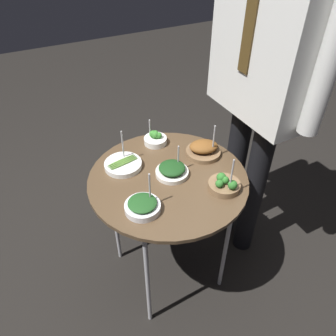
# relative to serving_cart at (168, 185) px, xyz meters

# --- Properties ---
(ground_plane) EXTENTS (8.00, 8.00, 0.00)m
(ground_plane) POSITION_rel_serving_cart_xyz_m (0.00, 0.00, -0.65)
(ground_plane) COLOR black
(serving_cart) EXTENTS (0.69, 0.69, 0.70)m
(serving_cart) POSITION_rel_serving_cart_xyz_m (0.00, 0.00, 0.00)
(serving_cart) COLOR brown
(serving_cart) RESTS_ON ground_plane
(bowl_spinach_front_center) EXTENTS (0.14, 0.14, 0.16)m
(bowl_spinach_front_center) POSITION_rel_serving_cart_xyz_m (0.13, -0.18, 0.07)
(bowl_spinach_front_center) COLOR silver
(bowl_spinach_front_center) RESTS_ON serving_cart
(bowl_spinach_near_rim) EXTENTS (0.14, 0.14, 0.13)m
(bowl_spinach_near_rim) POSITION_rel_serving_cart_xyz_m (-0.01, 0.02, 0.07)
(bowl_spinach_near_rim) COLOR silver
(bowl_spinach_near_rim) RESTS_ON serving_cart
(bowl_asparagus_mid_right) EXTENTS (0.17, 0.17, 0.16)m
(bowl_asparagus_mid_right) POSITION_rel_serving_cart_xyz_m (-0.15, -0.15, 0.06)
(bowl_asparagus_mid_right) COLOR white
(bowl_asparagus_mid_right) RESTS_ON serving_cart
(bowl_broccoli_center) EXTENTS (0.11, 0.11, 0.12)m
(bowl_broccoli_center) POSITION_rel_serving_cart_xyz_m (-0.26, 0.06, 0.07)
(bowl_broccoli_center) COLOR white
(bowl_broccoli_center) RESTS_ON serving_cart
(bowl_roast_front_right) EXTENTS (0.16, 0.16, 0.17)m
(bowl_roast_front_right) POSITION_rel_serving_cart_xyz_m (-0.07, 0.22, 0.08)
(bowl_roast_front_right) COLOR brown
(bowl_roast_front_right) RESTS_ON serving_cart
(bowl_broccoli_back_left) EXTENTS (0.13, 0.13, 0.18)m
(bowl_broccoli_back_left) POSITION_rel_serving_cart_xyz_m (0.17, 0.17, 0.07)
(bowl_broccoli_back_left) COLOR brown
(bowl_broccoli_back_left) RESTS_ON serving_cart
(waiter_figure) EXTENTS (0.65, 0.24, 1.77)m
(waiter_figure) POSITION_rel_serving_cart_xyz_m (-0.04, 0.49, 0.47)
(waiter_figure) COLOR black
(waiter_figure) RESTS_ON ground_plane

